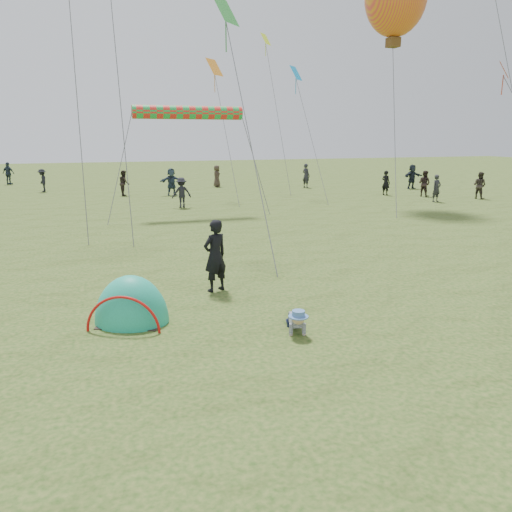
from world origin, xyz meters
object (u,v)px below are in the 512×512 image
object	(u,v)px
standing_adult	(215,256)
balloon_kite	(396,1)
crawling_toddler	(297,320)
popup_tent	(132,322)

from	to	relation	value
standing_adult	balloon_kite	bearing A→B (deg)	-158.89
crawling_toddler	balloon_kite	size ratio (longest dim) A/B	0.15
crawling_toddler	balloon_kite	xyz separation A→B (m)	(12.69, 16.57, 10.54)
crawling_toddler	balloon_kite	bearing A→B (deg)	67.01
standing_adult	balloon_kite	distance (m)	21.44
crawling_toddler	popup_tent	bearing A→B (deg)	165.71
balloon_kite	popup_tent	bearing A→B (deg)	-136.56
crawling_toddler	standing_adult	size ratio (longest dim) A/B	0.39
crawling_toddler	standing_adult	xyz separation A→B (m)	(-0.84, 3.20, 0.64)
standing_adult	popup_tent	bearing A→B (deg)	11.07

